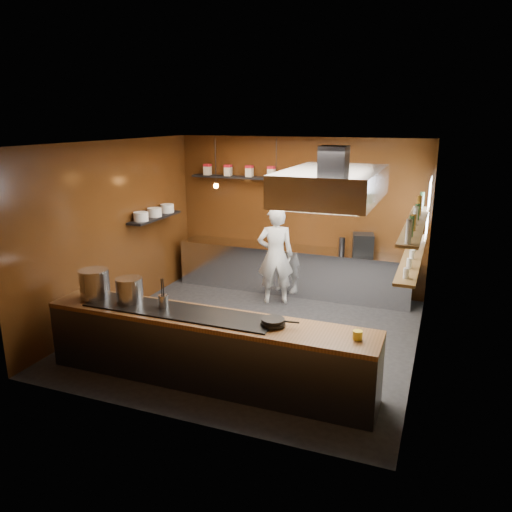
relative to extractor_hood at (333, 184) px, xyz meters
The scene contains 26 objects.
floor 2.85m from the extractor_hood, 162.90° to the left, with size 5.00×5.00×0.00m, color black.
back_wall 3.33m from the extractor_hood, 114.15° to the left, with size 5.00×5.00×0.00m, color #311908.
left_wall 3.95m from the extractor_hood, behind, with size 5.00×5.00×0.00m, color #311908.
right_wall 1.62m from the extractor_hood, 18.43° to the left, with size 5.00×5.00×0.00m, color #413B24.
ceiling 1.45m from the extractor_hood, 162.90° to the left, with size 5.00×5.00×0.00m, color silver.
window_pane 2.47m from the extractor_hood, 61.29° to the left, with size 1.00×1.00×0.00m, color white.
prep_counter 3.54m from the extractor_hood, 116.83° to the left, with size 4.60×0.65×0.90m, color silver.
pass_counter 2.70m from the extractor_hood, 137.38° to the right, with size 4.40×0.72×0.94m.
tin_shelf 3.54m from the extractor_hood, 128.56° to the left, with size 2.60×0.26×0.04m, color black.
plate_shelf 4.02m from the extractor_hood, 158.96° to the left, with size 0.30×1.40×0.04m, color black.
bottle_shelf_upper 1.38m from the extractor_hood, 33.94° to the left, with size 0.26×2.80×0.04m, color brown.
bottle_shelf_lower 1.64m from the extractor_hood, 33.94° to the left, with size 0.26×2.80×0.04m, color brown.
extractor_hood is the anchor object (origin of this frame).
pendant_left 3.44m from the extractor_hood, 142.13° to the left, with size 0.10×0.10×0.95m.
pendant_right 2.60m from the extractor_hood, 125.54° to the left, with size 0.10×0.10×0.95m.
storage_tins 3.44m from the extractor_hood, 126.60° to the left, with size 2.43×0.13×0.22m.
plate_stacks 3.99m from the extractor_hood, 158.96° to the left, with size 0.26×1.16×0.16m.
bottles 1.33m from the extractor_hood, 33.94° to the left, with size 0.06×2.66×0.24m.
wine_glasses 1.59m from the extractor_hood, 33.94° to the left, with size 0.07×2.37×0.13m.
stockpot_large 3.52m from the extractor_hood, 158.91° to the right, with size 0.41×0.41×0.39m, color #B5B7BC.
stockpot_small 3.06m from the extractor_hood, 154.98° to the right, with size 0.36×0.36×0.34m, color silver.
utensil_crock 2.70m from the extractor_hood, 148.85° to the right, with size 0.13×0.13×0.17m, color #B8BBBF.
frying_pan 1.98m from the extractor_hood, 108.43° to the right, with size 0.47×0.30×0.08m.
butter_jar 2.04m from the extractor_hood, 62.69° to the right, with size 0.11×0.11×0.10m, color yellow.
espresso_machine 3.00m from the extractor_hood, 89.08° to the left, with size 0.37×0.36×0.37m, color black.
chef 2.86m from the extractor_hood, 126.94° to the left, with size 0.66×0.43×1.81m, color white.
Camera 1 is at (2.71, -6.87, 3.35)m, focal length 35.00 mm.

